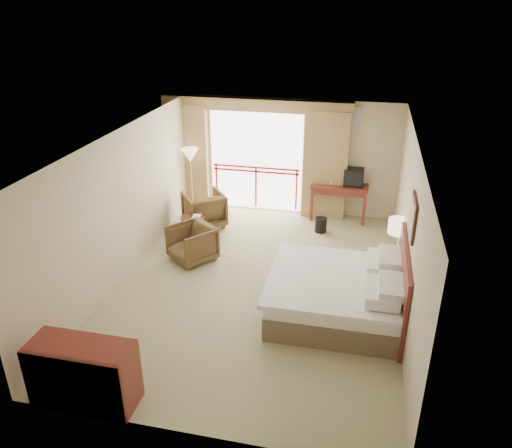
% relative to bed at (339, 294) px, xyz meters
% --- Properties ---
extents(floor, '(7.00, 7.00, 0.00)m').
position_rel_bed_xyz_m(floor, '(-1.50, 0.60, -0.38)').
color(floor, '#9A9367').
rests_on(floor, ground).
extents(ceiling, '(7.00, 7.00, 0.00)m').
position_rel_bed_xyz_m(ceiling, '(-1.50, 0.60, 2.32)').
color(ceiling, white).
rests_on(ceiling, wall_back).
extents(wall_back, '(5.00, 0.00, 5.00)m').
position_rel_bed_xyz_m(wall_back, '(-1.50, 4.10, 0.97)').
color(wall_back, beige).
rests_on(wall_back, ground).
extents(wall_front, '(5.00, 0.00, 5.00)m').
position_rel_bed_xyz_m(wall_front, '(-1.50, -2.90, 0.97)').
color(wall_front, beige).
rests_on(wall_front, ground).
extents(wall_left, '(0.00, 7.00, 7.00)m').
position_rel_bed_xyz_m(wall_left, '(-4.00, 0.60, 0.97)').
color(wall_left, beige).
rests_on(wall_left, ground).
extents(wall_right, '(0.00, 7.00, 7.00)m').
position_rel_bed_xyz_m(wall_right, '(1.00, 0.60, 0.97)').
color(wall_right, beige).
rests_on(wall_right, ground).
extents(balcony_door, '(2.40, 0.00, 2.40)m').
position_rel_bed_xyz_m(balcony_door, '(-2.30, 4.08, 0.82)').
color(balcony_door, white).
rests_on(balcony_door, wall_back).
extents(balcony_railing, '(2.09, 0.03, 1.02)m').
position_rel_bed_xyz_m(balcony_railing, '(-2.30, 4.06, 0.44)').
color(balcony_railing, '#B60F13').
rests_on(balcony_railing, wall_back).
extents(curtain_left, '(1.00, 0.26, 2.50)m').
position_rel_bed_xyz_m(curtain_left, '(-3.95, 3.95, 0.87)').
color(curtain_left, olive).
rests_on(curtain_left, wall_back).
extents(curtain_right, '(1.00, 0.26, 2.50)m').
position_rel_bed_xyz_m(curtain_right, '(-0.65, 3.95, 0.87)').
color(curtain_right, olive).
rests_on(curtain_right, wall_back).
extents(valance, '(4.40, 0.22, 0.28)m').
position_rel_bed_xyz_m(valance, '(-2.30, 3.98, 2.17)').
color(valance, olive).
rests_on(valance, wall_back).
extents(hvac_vent, '(0.50, 0.04, 0.50)m').
position_rel_bed_xyz_m(hvac_vent, '(-0.20, 4.07, 1.97)').
color(hvac_vent, silver).
rests_on(hvac_vent, wall_back).
extents(bed, '(2.13, 2.06, 0.97)m').
position_rel_bed_xyz_m(bed, '(0.00, 0.00, 0.00)').
color(bed, brown).
rests_on(bed, floor).
extents(headboard, '(0.06, 2.10, 1.30)m').
position_rel_bed_xyz_m(headboard, '(0.96, 0.00, 0.27)').
color(headboard, maroon).
rests_on(headboard, wall_right).
extents(framed_art, '(0.04, 0.72, 0.60)m').
position_rel_bed_xyz_m(framed_art, '(0.97, 0.00, 1.47)').
color(framed_art, black).
rests_on(framed_art, wall_right).
extents(nightstand, '(0.40, 0.47, 0.56)m').
position_rel_bed_xyz_m(nightstand, '(0.90, 1.38, -0.10)').
color(nightstand, maroon).
rests_on(nightstand, floor).
extents(table_lamp, '(0.34, 0.34, 0.60)m').
position_rel_bed_xyz_m(table_lamp, '(0.90, 1.43, 0.65)').
color(table_lamp, tan).
rests_on(table_lamp, nightstand).
extents(phone, '(0.18, 0.15, 0.07)m').
position_rel_bed_xyz_m(phone, '(0.85, 1.23, 0.22)').
color(phone, black).
rests_on(phone, nightstand).
extents(desk, '(1.29, 0.63, 0.85)m').
position_rel_bed_xyz_m(desk, '(-0.28, 3.96, 0.28)').
color(desk, maroon).
rests_on(desk, floor).
extents(tv, '(0.44, 0.35, 0.40)m').
position_rel_bed_xyz_m(tv, '(0.02, 3.89, 0.66)').
color(tv, black).
rests_on(tv, desk).
extents(coffee_maker, '(0.11, 0.11, 0.24)m').
position_rel_bed_xyz_m(coffee_maker, '(-0.63, 3.90, 0.58)').
color(coffee_maker, black).
rests_on(coffee_maker, desk).
extents(cup, '(0.08, 0.08, 0.10)m').
position_rel_bed_xyz_m(cup, '(-0.48, 3.85, 0.52)').
color(cup, white).
rests_on(cup, desk).
extents(wastebasket, '(0.29, 0.29, 0.33)m').
position_rel_bed_xyz_m(wastebasket, '(-0.60, 3.07, -0.21)').
color(wastebasket, black).
rests_on(wastebasket, floor).
extents(armchair_far, '(1.19, 1.19, 0.79)m').
position_rel_bed_xyz_m(armchair_far, '(-3.22, 2.84, -0.38)').
color(armchair_far, '#4D361B').
rests_on(armchair_far, floor).
extents(armchair_near, '(1.11, 1.11, 0.73)m').
position_rel_bed_xyz_m(armchair_near, '(-2.95, 1.22, -0.38)').
color(armchair_near, '#4D361B').
rests_on(armchair_near, floor).
extents(side_table, '(0.50, 0.50, 0.55)m').
position_rel_bed_xyz_m(side_table, '(-3.21, 2.05, -0.00)').
color(side_table, black).
rests_on(side_table, floor).
extents(book, '(0.21, 0.25, 0.02)m').
position_rel_bed_xyz_m(book, '(-3.21, 2.05, 0.17)').
color(book, white).
rests_on(book, side_table).
extents(floor_lamp, '(0.40, 0.40, 1.55)m').
position_rel_bed_xyz_m(floor_lamp, '(-3.77, 3.59, 0.96)').
color(floor_lamp, tan).
rests_on(floor_lamp, floor).
extents(dresser, '(1.33, 0.57, 0.89)m').
position_rel_bed_xyz_m(dresser, '(-3.03, -2.68, 0.07)').
color(dresser, maroon).
rests_on(dresser, floor).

